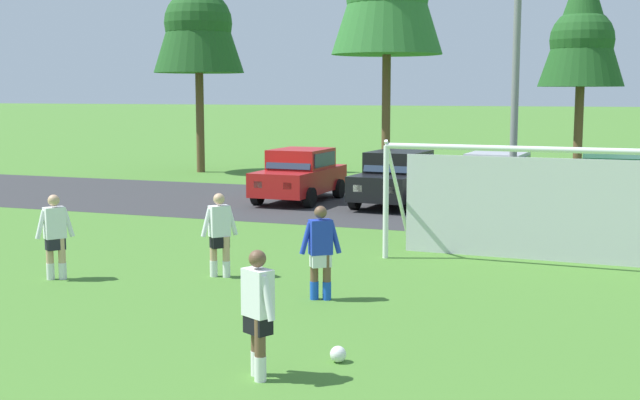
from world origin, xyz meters
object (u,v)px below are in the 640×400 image
(player_midfield_center, at_px, (55,237))
(parked_car_slot_left, at_px, (397,178))
(player_defender_far, at_px, (321,253))
(soccer_ball, at_px, (338,354))
(soccer_goal, at_px, (566,203))
(street_lamp, at_px, (523,66))
(parked_car_slot_far_left, at_px, (300,175))
(parked_car_slot_center, at_px, (611,185))
(parked_car_slot_center_left, at_px, (496,180))
(player_winger_left, at_px, (258,314))
(player_striker_near, at_px, (220,235))

(player_midfield_center, bearing_deg, parked_car_slot_left, 74.36)
(player_midfield_center, bearing_deg, player_defender_far, 2.98)
(soccer_ball, distance_m, soccer_goal, 8.09)
(player_defender_far, xyz_separation_m, street_lamp, (2.45, 7.53, 3.37))
(parked_car_slot_far_left, bearing_deg, parked_car_slot_center, 1.94)
(soccer_ball, relative_size, soccer_goal, 0.03)
(soccer_goal, height_order, parked_car_slot_center_left, soccer_goal)
(soccer_goal, distance_m, player_midfield_center, 10.28)
(soccer_ball, xyz_separation_m, player_defender_far, (-1.38, 3.07, 0.71))
(player_midfield_center, height_order, player_winger_left, same)
(parked_car_slot_far_left, relative_size, parked_car_slot_left, 0.98)
(player_defender_far, bearing_deg, parked_car_slot_far_left, 113.12)
(soccer_ball, relative_size, parked_car_slot_left, 0.05)
(player_striker_near, xyz_separation_m, parked_car_slot_center, (6.98, 11.34, 0.05))
(player_winger_left, bearing_deg, street_lamp, 81.08)
(player_winger_left, bearing_deg, parked_car_slot_center_left, 88.14)
(parked_car_slot_center, bearing_deg, parked_car_slot_left, -177.68)
(player_midfield_center, relative_size, parked_car_slot_center, 0.38)
(player_defender_far, height_order, parked_car_slot_center_left, parked_car_slot_center_left)
(player_midfield_center, bearing_deg, player_striker_near, 24.06)
(soccer_ball, xyz_separation_m, player_winger_left, (-0.74, -0.93, 0.71))
(soccer_ball, relative_size, player_midfield_center, 0.13)
(street_lamp, bearing_deg, parked_car_slot_center, 66.58)
(parked_car_slot_center_left, xyz_separation_m, street_lamp, (1.27, -5.03, 3.32))
(player_striker_near, distance_m, player_midfield_center, 3.12)
(player_defender_far, bearing_deg, player_winger_left, -80.96)
(player_midfield_center, distance_m, parked_car_slot_center_left, 14.38)
(soccer_goal, height_order, parked_car_slot_far_left, soccer_goal)
(player_defender_far, distance_m, parked_car_slot_center_left, 12.62)
(player_winger_left, bearing_deg, soccer_goal, 70.06)
(soccer_goal, relative_size, player_midfield_center, 4.56)
(player_winger_left, xyz_separation_m, parked_car_slot_left, (-2.48, 16.09, 0.05))
(soccer_ball, xyz_separation_m, player_midfield_center, (-6.68, 2.80, 0.71))
(soccer_goal, distance_m, player_defender_far, 5.93)
(soccer_ball, height_order, soccer_goal, soccer_goal)
(parked_car_slot_center, distance_m, street_lamp, 6.20)
(player_winger_left, height_order, street_lamp, street_lamp)
(player_winger_left, height_order, parked_car_slot_center, parked_car_slot_center)
(player_midfield_center, distance_m, parked_car_slot_far_left, 12.29)
(player_striker_near, height_order, player_defender_far, same)
(player_midfield_center, bearing_deg, parked_car_slot_center, 52.07)
(soccer_ball, xyz_separation_m, street_lamp, (1.07, 10.60, 4.08))
(player_defender_far, bearing_deg, parked_car_slot_center_left, 84.65)
(soccer_goal, height_order, player_defender_far, soccer_goal)
(parked_car_slot_center_left, distance_m, street_lamp, 6.16)
(parked_car_slot_center_left, relative_size, parked_car_slot_center, 1.01)
(player_midfield_center, bearing_deg, parked_car_slot_center_left, 63.23)
(street_lamp, bearing_deg, player_winger_left, -98.92)
(soccer_goal, xyz_separation_m, player_midfield_center, (-9.05, -4.85, -0.47))
(player_striker_near, distance_m, player_winger_left, 5.88)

